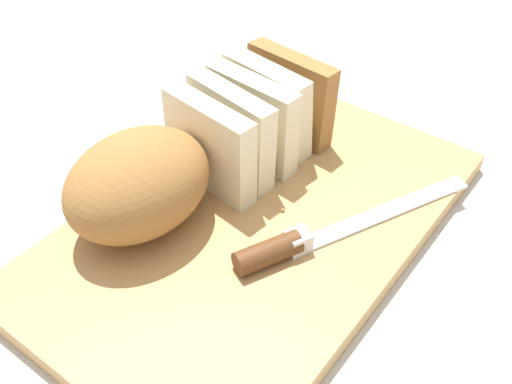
{
  "coord_description": "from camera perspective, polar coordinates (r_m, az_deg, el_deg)",
  "views": [
    {
      "loc": [
        -0.31,
        -0.25,
        0.41
      ],
      "look_at": [
        0.0,
        0.0,
        0.05
      ],
      "focal_mm": 42.64,
      "sensor_mm": 36.0,
      "label": 1
    }
  ],
  "objects": [
    {
      "name": "crumb_near_loaf",
      "position": [
        0.53,
        3.57,
        -4.93
      ],
      "size": [
        0.01,
        0.01,
        0.01
      ],
      "primitive_type": "sphere",
      "color": "tan",
      "rests_on": "cutting_board"
    },
    {
      "name": "crumb_near_knife",
      "position": [
        0.56,
        2.53,
        -1.7
      ],
      "size": [
        0.0,
        0.0,
        0.0
      ],
      "primitive_type": "sphere",
      "color": "tan",
      "rests_on": "cutting_board"
    },
    {
      "name": "bread_loaf",
      "position": [
        0.56,
        -6.08,
        3.65
      ],
      "size": [
        0.28,
        0.13,
        0.09
      ],
      "rotation": [
        0.0,
        0.0,
        -0.09
      ],
      "color": "#996633",
      "rests_on": "cutting_board"
    },
    {
      "name": "cutting_board",
      "position": [
        0.56,
        0.0,
        -3.06
      ],
      "size": [
        0.44,
        0.28,
        0.02
      ],
      "primitive_type": "cube",
      "rotation": [
        0.0,
        0.0,
        0.03
      ],
      "color": "tan",
      "rests_on": "ground_plane"
    },
    {
      "name": "crumb_stray_left",
      "position": [
        0.6,
        -2.83,
        2.06
      ],
      "size": [
        0.01,
        0.01,
        0.01
      ],
      "primitive_type": "sphere",
      "color": "tan",
      "rests_on": "cutting_board"
    },
    {
      "name": "bread_knife",
      "position": [
        0.52,
        4.18,
        -4.64
      ],
      "size": [
        0.23,
        0.11,
        0.02
      ],
      "rotation": [
        0.0,
        0.0,
        -0.4
      ],
      "color": "silver",
      "rests_on": "cutting_board"
    },
    {
      "name": "ground_plane",
      "position": [
        0.57,
        0.0,
        -3.78
      ],
      "size": [
        3.0,
        3.0,
        0.0
      ],
      "primitive_type": "plane",
      "color": "beige"
    }
  ]
}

